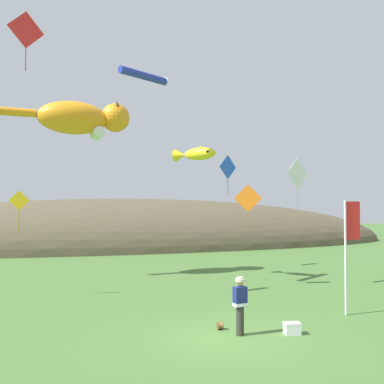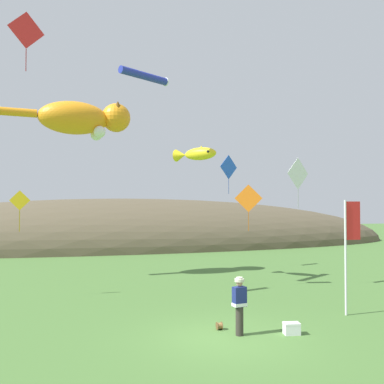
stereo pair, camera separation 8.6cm
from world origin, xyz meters
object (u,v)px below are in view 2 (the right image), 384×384
(kite_diamond_white, at_px, (298,174))
(picnic_cooler, at_px, (292,328))
(festival_attendant, at_px, (239,304))
(kite_diamond_gold, at_px, (20,201))
(kite_diamond_red, at_px, (26,31))
(kite_fish_windsock, at_px, (196,154))
(festival_banner_pole, at_px, (349,239))
(kite_tube_streamer, at_px, (145,76))
(kite_diamond_orange, at_px, (248,199))
(kite_spool, at_px, (219,326))
(kite_giant_cat, at_px, (83,119))
(kite_diamond_blue, at_px, (229,167))

(kite_diamond_white, bearing_deg, picnic_cooler, -120.65)
(festival_attendant, height_order, kite_diamond_gold, kite_diamond_gold)
(kite_diamond_red, bearing_deg, kite_diamond_gold, 103.42)
(picnic_cooler, relative_size, kite_diamond_gold, 0.30)
(kite_fish_windsock, height_order, kite_diamond_red, kite_diamond_red)
(picnic_cooler, xyz_separation_m, festival_banner_pole, (3.15, 1.54, 2.55))
(kite_tube_streamer, distance_m, kite_diamond_orange, 7.68)
(picnic_cooler, bearing_deg, kite_diamond_white, 59.35)
(kite_spool, relative_size, kite_fish_windsock, 0.11)
(kite_spool, relative_size, kite_diamond_orange, 0.11)
(kite_tube_streamer, height_order, kite_diamond_white, kite_tube_streamer)
(festival_attendant, distance_m, kite_giant_cat, 14.61)
(kite_spool, xyz_separation_m, kite_diamond_gold, (-6.78, 6.33, 4.01))
(kite_fish_windsock, height_order, kite_diamond_blue, kite_fish_windsock)
(picnic_cooler, bearing_deg, kite_diamond_orange, 77.77)
(kite_giant_cat, bearing_deg, kite_tube_streamer, -53.50)
(kite_diamond_red, bearing_deg, kite_diamond_blue, 32.43)
(kite_tube_streamer, bearing_deg, festival_banner_pole, -45.25)
(festival_attendant, height_order, kite_diamond_orange, kite_diamond_orange)
(kite_giant_cat, xyz_separation_m, kite_diamond_blue, (8.76, 0.98, -2.38))
(festival_attendant, xyz_separation_m, festival_banner_pole, (4.74, 1.21, 1.77))
(kite_giant_cat, distance_m, kite_fish_windsock, 6.50)
(kite_spool, xyz_separation_m, kite_tube_streamer, (-1.35, 7.04, 9.99))
(kite_diamond_blue, distance_m, kite_diamond_orange, 6.15)
(kite_tube_streamer, xyz_separation_m, kite_diamond_white, (7.18, -1.61, -4.65))
(festival_attendant, bearing_deg, kite_diamond_red, 141.05)
(festival_attendant, xyz_separation_m, kite_diamond_white, (5.43, 6.15, 4.51))
(kite_diamond_blue, height_order, kite_diamond_white, kite_diamond_blue)
(kite_giant_cat, distance_m, kite_diamond_blue, 9.13)
(kite_diamond_red, relative_size, kite_diamond_white, 0.98)
(kite_tube_streamer, bearing_deg, festival_attendant, -77.25)
(kite_fish_windsock, relative_size, kite_diamond_orange, 1.04)
(festival_attendant, relative_size, kite_tube_streamer, 0.68)
(kite_diamond_red, bearing_deg, kite_diamond_white, 2.97)
(festival_banner_pole, xyz_separation_m, kite_fish_windsock, (-3.55, 8.06, 3.91))
(kite_spool, bearing_deg, kite_fish_windsock, 79.40)
(kite_diamond_red, bearing_deg, kite_spool, -36.79)
(festival_attendant, bearing_deg, kite_tube_streamer, 102.75)
(kite_fish_windsock, xyz_separation_m, kite_tube_streamer, (-2.95, -1.51, 3.47))
(picnic_cooler, height_order, kite_giant_cat, kite_giant_cat)
(kite_diamond_blue, xyz_separation_m, kite_diamond_orange, (-1.07, -5.72, -2.00))
(kite_diamond_red, xyz_separation_m, kite_diamond_orange, (9.96, 1.28, -6.62))
(kite_diamond_blue, relative_size, kite_diamond_white, 0.99)
(picnic_cooler, distance_m, festival_banner_pole, 4.33)
(kite_spool, height_order, kite_diamond_orange, kite_diamond_orange)
(kite_spool, bearing_deg, kite_tube_streamer, 100.83)
(kite_diamond_gold, bearing_deg, festival_banner_pole, -26.10)
(kite_diamond_gold, xyz_separation_m, kite_diamond_orange, (10.33, -0.25, 0.13))
(festival_banner_pole, bearing_deg, kite_diamond_red, 159.57)
(festival_banner_pole, bearing_deg, picnic_cooler, -154.01)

